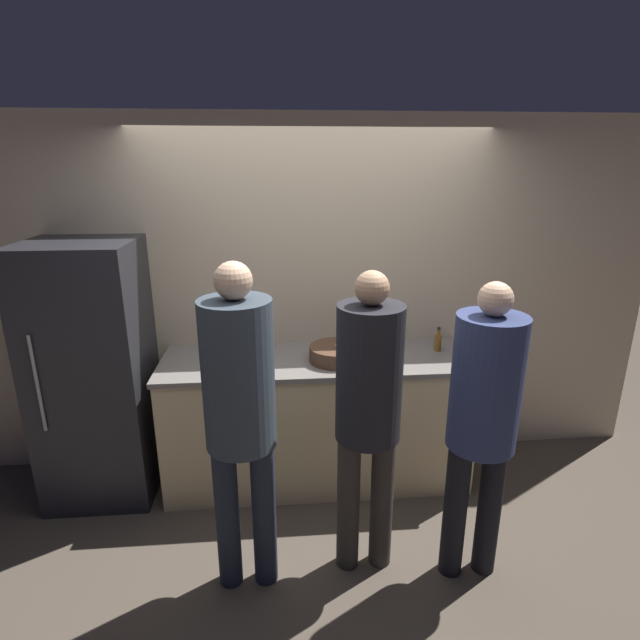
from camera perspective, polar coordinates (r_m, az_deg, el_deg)
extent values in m
plane|color=#4C4238|center=(3.66, 0.23, -20.69)|extent=(14.00, 14.00, 0.00)
cube|color=#C6B293|center=(3.74, -0.77, 2.59)|extent=(5.20, 0.06, 2.60)
cube|color=beige|center=(3.74, -0.32, -11.33)|extent=(2.15, 0.69, 0.92)
cube|color=slate|center=(3.53, -0.33, -4.51)|extent=(2.18, 0.72, 0.03)
cube|color=#232328|center=(3.74, -24.32, -5.55)|extent=(0.70, 0.68, 1.80)
cylinder|color=#99999E|center=(3.49, -29.61, -6.41)|extent=(0.02, 0.02, 0.63)
cylinder|color=#232838|center=(2.95, -10.54, -21.10)|extent=(0.13, 0.13, 0.88)
cylinder|color=#232838|center=(2.94, -6.41, -21.09)|extent=(0.13, 0.13, 0.88)
cylinder|color=#333D47|center=(2.51, -9.33, -6.21)|extent=(0.36, 0.36, 0.77)
sphere|color=#DBAD89|center=(2.36, -9.91, 4.46)|extent=(0.18, 0.18, 0.18)
cylinder|color=#38332D|center=(3.02, 3.25, -20.09)|extent=(0.13, 0.13, 0.85)
cylinder|color=#38332D|center=(3.05, 7.07, -19.79)|extent=(0.13, 0.13, 0.85)
cylinder|color=black|center=(2.63, 5.65, -6.09)|extent=(0.35, 0.35, 0.74)
sphere|color=tan|center=(2.48, 5.96, 3.67)|extent=(0.18, 0.18, 0.18)
cylinder|color=black|center=(3.08, 15.17, -20.25)|extent=(0.13, 0.13, 0.83)
cylinder|color=black|center=(3.15, 18.77, -19.70)|extent=(0.13, 0.13, 0.83)
cylinder|color=navy|center=(2.72, 18.46, -6.85)|extent=(0.36, 0.36, 0.72)
sphere|color=#DBAD89|center=(2.57, 19.43, 2.28)|extent=(0.17, 0.17, 0.17)
cylinder|color=#4C3323|center=(3.45, 1.90, -3.84)|extent=(0.38, 0.38, 0.10)
ellipsoid|color=yellow|center=(3.43, 2.70, -2.69)|extent=(0.15, 0.12, 0.04)
cylinder|color=silver|center=(3.66, 7.21, -2.35)|extent=(0.11, 0.11, 0.14)
cylinder|color=#99754C|center=(3.63, 7.08, -1.04)|extent=(0.01, 0.05, 0.20)
cylinder|color=#99754C|center=(3.64, 7.40, -1.00)|extent=(0.03, 0.04, 0.20)
cylinder|color=#99754C|center=(3.62, 7.30, -1.09)|extent=(0.04, 0.01, 0.20)
cylinder|color=brown|center=(3.72, 13.32, -2.52)|extent=(0.05, 0.05, 0.12)
cylinder|color=brown|center=(3.69, 13.40, -1.33)|extent=(0.02, 0.02, 0.04)
cylinder|color=black|center=(3.68, 13.43, -0.93)|extent=(0.03, 0.03, 0.01)
cylinder|color=#335184|center=(3.65, -11.04, -3.10)|extent=(0.09, 0.09, 0.08)
cylinder|color=#A33D33|center=(3.69, -9.67, -2.65)|extent=(0.07, 0.07, 0.10)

